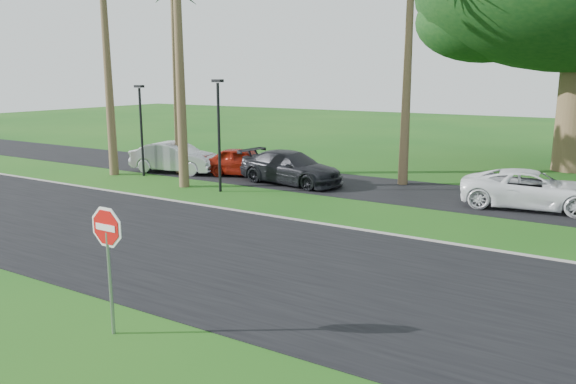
{
  "coord_description": "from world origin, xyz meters",
  "views": [
    {
      "loc": [
        8.52,
        -9.71,
        4.85
      ],
      "look_at": [
        0.95,
        2.62,
        1.8
      ],
      "focal_mm": 35.0,
      "sensor_mm": 36.0,
      "label": 1
    }
  ],
  "objects_px": {
    "car_minivan": "(532,190)",
    "car_red": "(244,162)",
    "car_silver": "(176,158)",
    "stop_sign_near": "(108,244)",
    "car_dark": "(291,168)"
  },
  "relations": [
    {
      "from": "stop_sign_near",
      "to": "car_dark",
      "type": "height_order",
      "value": "stop_sign_near"
    },
    {
      "from": "stop_sign_near",
      "to": "car_dark",
      "type": "xyz_separation_m",
      "value": [
        -4.83,
        14.48,
        -1.05
      ]
    },
    {
      "from": "car_silver",
      "to": "car_minivan",
      "type": "xyz_separation_m",
      "value": [
        16.4,
        1.1,
        -0.05
      ]
    },
    {
      "from": "stop_sign_near",
      "to": "car_minivan",
      "type": "relative_size",
      "value": 0.53
    },
    {
      "from": "stop_sign_near",
      "to": "car_silver",
      "type": "distance_m",
      "value": 18.0
    },
    {
      "from": "car_dark",
      "to": "car_minivan",
      "type": "relative_size",
      "value": 1.0
    },
    {
      "from": "car_red",
      "to": "car_dark",
      "type": "bearing_deg",
      "value": -113.16
    },
    {
      "from": "car_silver",
      "to": "car_red",
      "type": "relative_size",
      "value": 1.13
    },
    {
      "from": "stop_sign_near",
      "to": "car_minivan",
      "type": "height_order",
      "value": "stop_sign_near"
    },
    {
      "from": "car_silver",
      "to": "car_dark",
      "type": "bearing_deg",
      "value": -96.75
    },
    {
      "from": "car_silver",
      "to": "stop_sign_near",
      "type": "bearing_deg",
      "value": -152.23
    },
    {
      "from": "car_minivan",
      "to": "car_red",
      "type": "bearing_deg",
      "value": 82.75
    },
    {
      "from": "car_silver",
      "to": "car_minivan",
      "type": "distance_m",
      "value": 16.44
    },
    {
      "from": "car_red",
      "to": "car_minivan",
      "type": "bearing_deg",
      "value": -103.12
    },
    {
      "from": "car_red",
      "to": "car_dark",
      "type": "relative_size",
      "value": 0.81
    }
  ]
}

